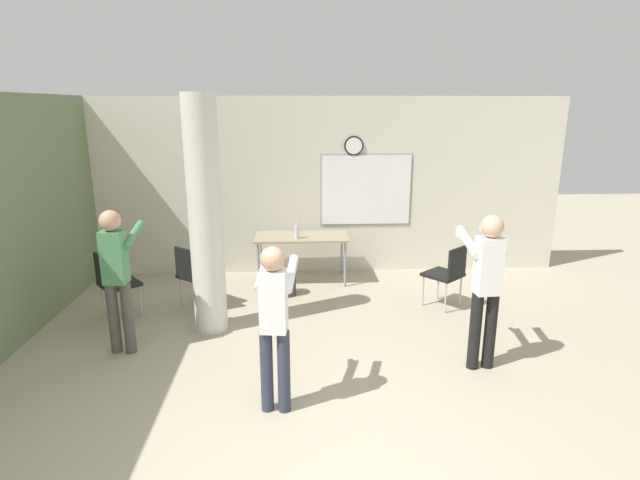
{
  "coord_description": "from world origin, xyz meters",
  "views": [
    {
      "loc": [
        -0.29,
        -2.86,
        2.66
      ],
      "look_at": [
        -0.04,
        2.21,
        1.29
      ],
      "focal_mm": 28.0,
      "sensor_mm": 36.0,
      "label": 1
    }
  ],
  "objects_px": {
    "chair_mid_room": "(448,272)",
    "chair_near_pillar": "(195,272)",
    "person_playing_front": "(274,316)",
    "chair_by_left_wall": "(113,281)",
    "person_watching_back": "(117,270)",
    "folding_table": "(302,239)",
    "bottle_on_table": "(297,232)",
    "person_playing_side": "(486,280)"
  },
  "relations": [
    {
      "from": "chair_mid_room",
      "to": "chair_near_pillar",
      "type": "xyz_separation_m",
      "value": [
        -3.38,
        0.14,
        0.0
      ]
    },
    {
      "from": "chair_mid_room",
      "to": "person_playing_front",
      "type": "distance_m",
      "value": 3.17
    },
    {
      "from": "chair_near_pillar",
      "to": "chair_by_left_wall",
      "type": "bearing_deg",
      "value": -164.38
    },
    {
      "from": "person_playing_front",
      "to": "person_watching_back",
      "type": "xyz_separation_m",
      "value": [
        -1.73,
        1.18,
        0.05
      ]
    },
    {
      "from": "chair_by_left_wall",
      "to": "folding_table",
      "type": "bearing_deg",
      "value": 28.01
    },
    {
      "from": "chair_near_pillar",
      "to": "folding_table",
      "type": "bearing_deg",
      "value": 35.06
    },
    {
      "from": "folding_table",
      "to": "person_playing_front",
      "type": "xyz_separation_m",
      "value": [
        -0.28,
        -3.38,
        0.23
      ]
    },
    {
      "from": "bottle_on_table",
      "to": "chair_near_pillar",
      "type": "height_order",
      "value": "bottle_on_table"
    },
    {
      "from": "person_playing_side",
      "to": "chair_near_pillar",
      "type": "bearing_deg",
      "value": 152.27
    },
    {
      "from": "folding_table",
      "to": "person_playing_front",
      "type": "bearing_deg",
      "value": -94.75
    },
    {
      "from": "chair_by_left_wall",
      "to": "person_playing_side",
      "type": "distance_m",
      "value": 4.49
    },
    {
      "from": "bottle_on_table",
      "to": "chair_mid_room",
      "type": "distance_m",
      "value": 2.27
    },
    {
      "from": "bottle_on_table",
      "to": "person_playing_front",
      "type": "relative_size",
      "value": 0.18
    },
    {
      "from": "folding_table",
      "to": "bottle_on_table",
      "type": "relative_size",
      "value": 5.2
    },
    {
      "from": "chair_mid_room",
      "to": "person_playing_front",
      "type": "bearing_deg",
      "value": -134.73
    },
    {
      "from": "bottle_on_table",
      "to": "chair_by_left_wall",
      "type": "xyz_separation_m",
      "value": [
        -2.34,
        -1.14,
        -0.32
      ]
    },
    {
      "from": "person_playing_front",
      "to": "folding_table",
      "type": "bearing_deg",
      "value": 85.25
    },
    {
      "from": "person_playing_front",
      "to": "person_playing_side",
      "type": "xyz_separation_m",
      "value": [
        2.1,
        0.66,
        0.06
      ]
    },
    {
      "from": "bottle_on_table",
      "to": "person_playing_front",
      "type": "bearing_deg",
      "value": -93.67
    },
    {
      "from": "chair_mid_room",
      "to": "chair_by_left_wall",
      "type": "xyz_separation_m",
      "value": [
        -4.34,
        -0.13,
        0.0
      ]
    },
    {
      "from": "chair_by_left_wall",
      "to": "person_playing_front",
      "type": "xyz_separation_m",
      "value": [
        2.13,
        -2.1,
        0.39
      ]
    },
    {
      "from": "folding_table",
      "to": "chair_by_left_wall",
      "type": "relative_size",
      "value": 1.63
    },
    {
      "from": "chair_mid_room",
      "to": "chair_by_left_wall",
      "type": "distance_m",
      "value": 4.35
    },
    {
      "from": "folding_table",
      "to": "chair_mid_room",
      "type": "bearing_deg",
      "value": -30.63
    },
    {
      "from": "bottle_on_table",
      "to": "chair_by_left_wall",
      "type": "distance_m",
      "value": 2.62
    },
    {
      "from": "chair_by_left_wall",
      "to": "person_playing_side",
      "type": "height_order",
      "value": "person_playing_side"
    },
    {
      "from": "chair_mid_room",
      "to": "chair_by_left_wall",
      "type": "relative_size",
      "value": 1.0
    },
    {
      "from": "chair_mid_room",
      "to": "chair_by_left_wall",
      "type": "height_order",
      "value": "same"
    },
    {
      "from": "chair_mid_room",
      "to": "person_watching_back",
      "type": "height_order",
      "value": "person_watching_back"
    },
    {
      "from": "chair_mid_room",
      "to": "chair_near_pillar",
      "type": "relative_size",
      "value": 1.0
    },
    {
      "from": "chair_mid_room",
      "to": "person_playing_side",
      "type": "relative_size",
      "value": 0.53
    },
    {
      "from": "person_playing_front",
      "to": "chair_mid_room",
      "type": "bearing_deg",
      "value": 45.27
    },
    {
      "from": "chair_near_pillar",
      "to": "person_watching_back",
      "type": "xyz_separation_m",
      "value": [
        -0.57,
        -1.19,
        0.44
      ]
    },
    {
      "from": "chair_by_left_wall",
      "to": "chair_mid_room",
      "type": "bearing_deg",
      "value": 1.78
    },
    {
      "from": "chair_near_pillar",
      "to": "person_playing_front",
      "type": "height_order",
      "value": "person_playing_front"
    },
    {
      "from": "chair_mid_room",
      "to": "person_watching_back",
      "type": "xyz_separation_m",
      "value": [
        -3.95,
        -1.05,
        0.44
      ]
    },
    {
      "from": "bottle_on_table",
      "to": "person_playing_side",
      "type": "bearing_deg",
      "value": -53.68
    },
    {
      "from": "chair_mid_room",
      "to": "person_watching_back",
      "type": "distance_m",
      "value": 4.11
    },
    {
      "from": "chair_mid_room",
      "to": "person_watching_back",
      "type": "bearing_deg",
      "value": -165.06
    },
    {
      "from": "folding_table",
      "to": "person_playing_side",
      "type": "bearing_deg",
      "value": -56.22
    },
    {
      "from": "chair_near_pillar",
      "to": "chair_by_left_wall",
      "type": "distance_m",
      "value": 1.01
    },
    {
      "from": "person_playing_side",
      "to": "bottle_on_table",
      "type": "bearing_deg",
      "value": 126.32
    }
  ]
}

